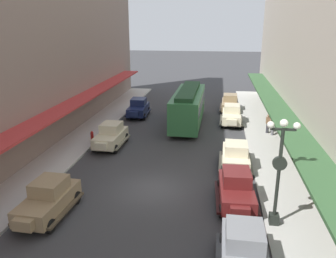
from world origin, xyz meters
The scene contains 16 objects.
ground_plane centered at (0.00, 0.00, 0.00)m, with size 200.00×200.00×0.00m, color #38383A.
sidewalk_left centered at (-7.50, 0.00, 0.07)m, with size 3.00×60.00×0.15m, color #B7B5AD.
sidewalk_right centered at (7.50, 0.00, 0.07)m, with size 3.00×60.00×0.15m, color #B7B5AD.
parked_car_0 centered at (4.86, 19.05, 0.94)m, with size 2.24×4.30×1.84m.
parked_car_1 centered at (4.70, -1.06, 0.94)m, with size 2.29×4.31×1.84m.
parked_car_2 centered at (-4.58, 6.53, 0.94)m, with size 2.23×4.29×1.84m.
parked_car_3 centered at (4.85, 3.69, 0.94)m, with size 2.21×4.28×1.84m.
parked_car_4 centered at (-4.61, -3.53, 0.94)m, with size 2.30×4.32×1.84m.
parked_car_5 centered at (4.90, 14.11, 0.94)m, with size 2.23×4.29×1.84m.
parked_car_6 centered at (4.78, -6.29, 0.94)m, with size 2.17×4.27×1.84m.
parked_car_7 centered at (-4.51, 15.57, 0.94)m, with size 2.28×4.31×1.84m.
streetcar centered at (0.84, 13.25, 1.90)m, with size 2.60×9.62×3.46m.
lamp_post_with_clock centered at (6.40, -2.91, 2.99)m, with size 1.42×0.44×5.16m.
fire_hydrant centered at (-6.35, 7.14, 0.56)m, with size 0.24×0.24×0.82m.
pedestrian_0 centered at (8.23, 10.82, 0.99)m, with size 0.36×0.24×1.64m.
pedestrian_1 centered at (7.89, 11.37, 0.99)m, with size 0.36×0.24×1.64m.
Camera 1 is at (3.50, -17.60, 9.30)m, focal length 36.40 mm.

